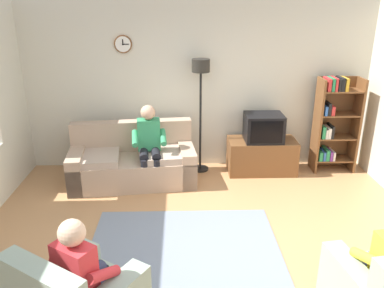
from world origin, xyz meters
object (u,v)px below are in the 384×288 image
object	(u,v)px
tv	(264,128)
bookshelf	(333,122)
person_in_left_armchair	(85,270)
tv_stand	(261,156)
floor_lamp	(201,85)
person_on_couch	(149,142)
couch	(133,163)

from	to	relation	value
tv	bookshelf	distance (m)	1.16
tv	person_in_left_armchair	xyz separation A→B (m)	(-2.14, -3.23, -0.17)
tv_stand	floor_lamp	size ratio (longest dim) A/B	0.59
tv	person_on_couch	xyz separation A→B (m)	(-1.80, -0.40, -0.08)
couch	person_on_couch	bearing A→B (deg)	-21.51
tv	person_on_couch	size ratio (longest dim) A/B	0.48
couch	bookshelf	size ratio (longest dim) A/B	1.26
tv	person_in_left_armchair	world-z (taller)	person_in_left_armchair
couch	tv_stand	bearing A→B (deg)	8.60
tv_stand	person_in_left_armchair	xyz separation A→B (m)	(-2.14, -3.25, 0.33)
floor_lamp	tv	bearing A→B (deg)	-6.97
couch	tv	bearing A→B (deg)	7.95
tv	person_on_couch	distance (m)	1.85
floor_lamp	tv_stand	bearing A→B (deg)	-5.60
tv_stand	person_on_couch	world-z (taller)	person_on_couch
couch	person_in_left_armchair	bearing A→B (deg)	-91.09
tv	couch	bearing A→B (deg)	-172.05
couch	bookshelf	xyz separation A→B (m)	(3.24, 0.39, 0.52)
bookshelf	person_on_couch	xyz separation A→B (m)	(-2.96, -0.49, -0.13)
bookshelf	tv	bearing A→B (deg)	-175.32
couch	person_in_left_armchair	distance (m)	2.95
tv	bookshelf	world-z (taller)	bookshelf
floor_lamp	person_in_left_armchair	bearing A→B (deg)	-108.61
tv_stand	person_on_couch	bearing A→B (deg)	-166.76
tv	floor_lamp	xyz separation A→B (m)	(-1.01, 0.12, 0.68)
person_on_couch	floor_lamp	bearing A→B (deg)	33.40
bookshelf	person_on_couch	distance (m)	3.01
tv_stand	person_on_couch	size ratio (longest dim) A/B	0.89
couch	bookshelf	distance (m)	3.30
tv_stand	floor_lamp	world-z (taller)	floor_lamp
bookshelf	person_in_left_armchair	bearing A→B (deg)	-134.78
floor_lamp	person_in_left_armchair	distance (m)	3.63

